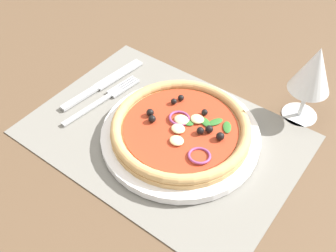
{
  "coord_description": "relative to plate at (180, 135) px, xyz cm",
  "views": [
    {
      "loc": [
        28.72,
        -37.47,
        51.49
      ],
      "look_at": [
        0.87,
        0.0,
        2.83
      ],
      "focal_mm": 42.28,
      "sensor_mm": 36.0,
      "label": 1
    }
  ],
  "objects": [
    {
      "name": "ground_plane",
      "position": [
        -2.91,
        -0.87,
        -2.31
      ],
      "size": [
        190.0,
        140.0,
        2.4
      ],
      "primitive_type": "cube",
      "color": "brown"
    },
    {
      "name": "placemat",
      "position": [
        -2.91,
        -0.87,
        -0.91
      ],
      "size": [
        46.31,
        33.08,
        0.4
      ],
      "primitive_type": "cube",
      "color": "slate",
      "rests_on": "ground_plane"
    },
    {
      "name": "plate",
      "position": [
        0.0,
        0.0,
        0.0
      ],
      "size": [
        27.45,
        27.45,
        1.43
      ],
      "primitive_type": "cylinder",
      "color": "white",
      "rests_on": "placemat"
    },
    {
      "name": "pizza",
      "position": [
        0.03,
        0.02,
        1.79
      ],
      "size": [
        23.96,
        23.96,
        2.7
      ],
      "color": "tan",
      "rests_on": "plate"
    },
    {
      "name": "fork",
      "position": [
        -17.36,
        -0.23,
        -0.49
      ],
      "size": [
        3.72,
        18.05,
        0.44
      ],
      "rotation": [
        0.0,
        0.0,
        1.45
      ],
      "color": "#B2B5BA",
      "rests_on": "placemat"
    },
    {
      "name": "knife",
      "position": [
        -20.52,
        2.68,
        -0.46
      ],
      "size": [
        3.9,
        20.06,
        0.62
      ],
      "rotation": [
        0.0,
        0.0,
        1.46
      ],
      "color": "#B2B5BA",
      "rests_on": "placemat"
    },
    {
      "name": "wine_glass",
      "position": [
        14.19,
        18.1,
        9.07
      ],
      "size": [
        7.2,
        7.2,
        14.9
      ],
      "color": "silver",
      "rests_on": "ground_plane"
    }
  ]
}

